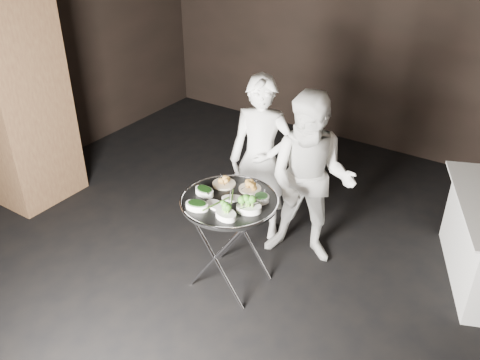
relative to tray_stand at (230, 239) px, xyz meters
The scene contains 17 objects.
floor 0.56m from the tray_stand, 107.50° to the right, with size 6.00×7.00×0.05m, color black.
wall_back 3.42m from the tray_stand, 91.50° to the left, with size 6.00×0.05×3.00m, color black.
column_left 2.86m from the tray_stand, behind, with size 0.80×0.80×3.00m, color #503121.
tray_stand is the anchor object (origin of this frame).
serving_tray 0.37m from the tray_stand, 82.87° to the left, with size 0.78×0.78×0.04m.
potato_plate_a 0.47m from the tray_stand, 135.71° to the left, with size 0.19×0.19×0.07m.
potato_plate_b 0.47m from the tray_stand, 77.21° to the left, with size 0.18×0.18×0.07m.
greens_bowl 0.48m from the tray_stand, 29.35° to the left, with size 0.13×0.13×0.07m.
asparagus_plate_a 0.40m from the tray_stand, 54.80° to the left, with size 0.19×0.16×0.03m.
asparagus_plate_b 0.42m from the tray_stand, 101.12° to the right, with size 0.21×0.15×0.04m.
spinach_bowl_a 0.47m from the tray_stand, 169.21° to the right, with size 0.19×0.13×0.07m.
spinach_bowl_b 0.50m from the tray_stand, 119.40° to the right, with size 0.20×0.16×0.07m.
broccoli_bowl_a 0.47m from the tray_stand, 13.30° to the right, with size 0.23×0.20×0.08m.
broccoli_bowl_b 0.48m from the tray_stand, 61.67° to the right, with size 0.20×0.16×0.07m.
serving_utensils 0.43m from the tray_stand, 76.29° to the left, with size 0.58×0.43×0.01m.
waiter_left 0.86m from the tray_stand, 103.29° to the left, with size 0.58×0.38×1.60m, color silver.
waiter_right 0.85m from the tray_stand, 61.82° to the left, with size 0.77×0.60×1.59m, color silver.
Camera 1 is at (2.01, -2.48, 2.99)m, focal length 38.00 mm.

